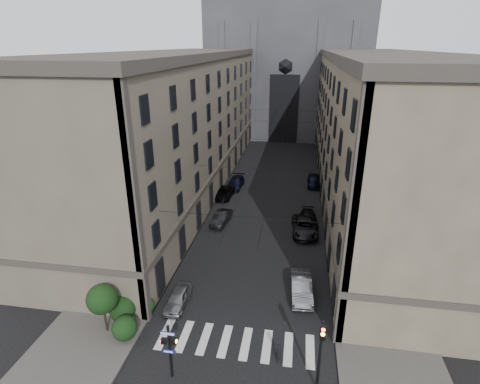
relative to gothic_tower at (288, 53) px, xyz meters
The scene contains 19 objects.
sidewalk_left 44.07m from the gothic_tower, 105.08° to the right, with size 7.00×80.00×0.15m, color #383533.
sidewalk_right 44.07m from the gothic_tower, 74.92° to the right, with size 7.00×80.00×0.15m, color #383533.
zebra_crossing 72.18m from the gothic_tower, 90.00° to the right, with size 11.00×3.20×0.01m, color beige.
building_left 42.07m from the gothic_tower, 109.04° to the right, with size 13.60×60.60×18.85m.
building_right 42.07m from the gothic_tower, 70.96° to the right, with size 13.60×60.60×18.85m.
gothic_tower is the anchor object (origin of this frame).
pedestrian_signal_left 75.15m from the gothic_tower, 92.74° to the right, with size 1.02×0.38×4.00m.
traffic_light_right 74.67m from the gothic_tower, 85.62° to the right, with size 0.34×0.50×5.20m.
shrub_cluster 72.29m from the gothic_tower, 97.11° to the right, with size 3.90×4.40×3.90m.
tram_wires 40.72m from the gothic_tower, 90.00° to the right, with size 14.00×60.00×0.43m.
car_left_near 69.02m from the gothic_tower, 94.53° to the right, with size 1.55×3.86×1.31m, color gray.
car_left_midnear 54.55m from the gothic_tower, 95.42° to the right, with size 1.50×4.29×1.41m, color black.
car_left_midfar 47.27m from the gothic_tower, 98.09° to the right, with size 2.24×4.86×1.35m, color black.
car_left_far 43.43m from the gothic_tower, 97.64° to the right, with size 2.08×5.11×1.48m, color black.
car_right_near 66.16m from the gothic_tower, 85.94° to the right, with size 1.68×4.83×1.59m, color slate.
car_right_midnear 55.31m from the gothic_tower, 84.80° to the right, with size 2.66×5.78×1.61m, color black.
car_right_midfar 53.07m from the gothic_tower, 83.97° to the right, with size 1.85×4.56×1.32m, color black.
car_right_far 41.10m from the gothic_tower, 80.54° to the right, with size 1.92×4.78×1.63m, color black.
pedestrian 73.16m from the gothic_tower, 87.48° to the right, with size 0.62×0.41×1.69m, color black.
Camera 1 is at (3.66, -15.46, 19.78)m, focal length 28.00 mm.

